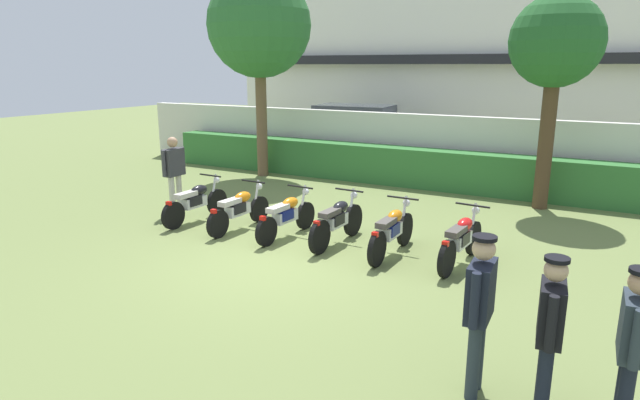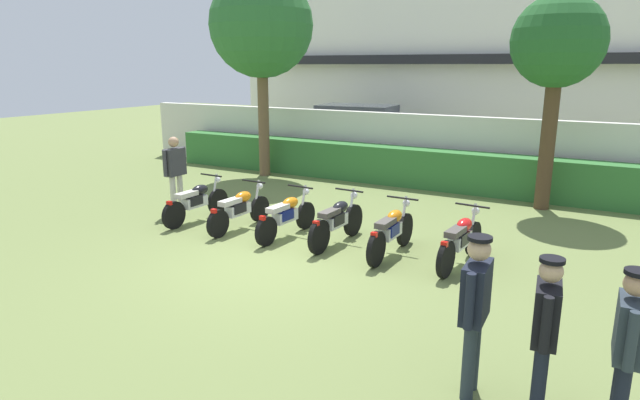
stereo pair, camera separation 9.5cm
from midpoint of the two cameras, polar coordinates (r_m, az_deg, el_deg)
The scene contains 17 objects.
ground at distance 9.33m, azimuth -5.19°, elevation -6.57°, with size 60.00×60.00×0.00m, color olive.
building at distance 24.43m, azimuth 17.80°, elevation 13.59°, with size 21.28×6.50×6.69m.
compound_wall at distance 15.76m, azimuth 10.41°, elevation 5.43°, with size 20.21×0.30×1.94m, color silver.
hedge_row at distance 15.18m, azimuth 9.48°, elevation 3.46°, with size 16.17×0.70×1.06m, color #337033.
parked_car at distance 19.85m, azimuth 3.92°, elevation 7.28°, with size 4.62×2.33×1.89m.
tree_near_inspector at distance 16.38m, azimuth -6.65°, elevation 17.86°, with size 3.01×3.01×5.92m.
tree_far_side at distance 13.35m, azimuth 23.57°, elevation 14.82°, with size 2.03×2.03×4.82m.
motorcycle_in_row_0 at distance 11.84m, azimuth -13.32°, elevation -0.17°, with size 0.60×1.92×0.95m.
motorcycle_in_row_1 at distance 11.09m, azimuth -8.86°, elevation -0.95°, with size 0.60×1.87×0.94m.
motorcycle_in_row_2 at distance 10.50m, azimuth -3.86°, elevation -1.66°, with size 0.60×1.86×0.94m.
motorcycle_in_row_3 at distance 10.06m, azimuth 1.54°, elevation -2.23°, with size 0.60×1.90×0.97m.
motorcycle_in_row_4 at distance 9.56m, azimuth 7.34°, elevation -3.26°, with size 0.60×1.90×0.96m.
motorcycle_in_row_5 at distance 9.31m, azimuth 14.47°, elevation -4.10°, with size 0.60×1.89×0.96m.
inspector_person at distance 12.56m, azimuth -15.45°, elevation 3.30°, with size 0.23×0.69×1.74m.
officer_0 at distance 5.61m, azimuth 16.13°, elevation -10.39°, with size 0.24×0.68×1.70m.
officer_1 at distance 5.53m, azimuth 22.76°, elevation -12.11°, with size 0.27×0.65×1.61m.
officer_2 at distance 5.56m, azimuth 29.83°, elevation -12.79°, with size 0.24×0.65×1.61m.
Camera 1 is at (4.90, -7.22, 3.28)m, focal length 30.13 mm.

